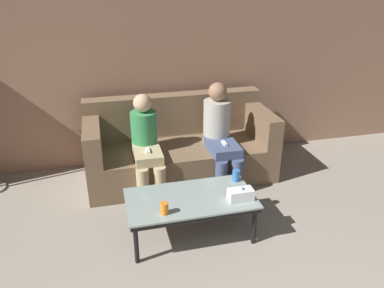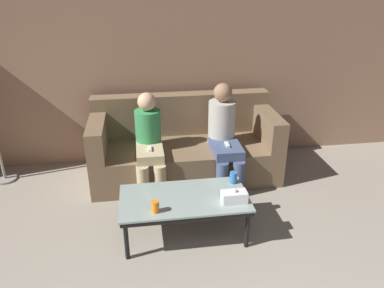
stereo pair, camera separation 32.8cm
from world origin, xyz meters
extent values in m
cube|color=#9E755B|center=(0.00, 4.19, 1.30)|extent=(12.00, 0.06, 2.60)
cube|color=brown|center=(0.00, 3.61, 0.21)|extent=(2.14, 0.90, 0.42)
cube|color=brown|center=(0.00, 3.96, 0.67)|extent=(2.14, 0.20, 0.50)
cube|color=brown|center=(-0.98, 3.61, 0.59)|extent=(0.18, 0.90, 0.35)
cube|color=brown|center=(0.98, 3.61, 0.59)|extent=(0.18, 0.90, 0.35)
cube|color=#8C9E99|center=(-0.15, 2.49, 0.40)|extent=(1.15, 0.60, 0.02)
cube|color=black|center=(-0.15, 2.49, 0.37)|extent=(1.12, 0.59, 0.04)
cylinder|color=black|center=(-0.68, 2.24, 0.17)|extent=(0.04, 0.04, 0.35)
cylinder|color=black|center=(0.37, 2.24, 0.17)|extent=(0.04, 0.04, 0.35)
cylinder|color=black|center=(-0.68, 2.74, 0.17)|extent=(0.04, 0.04, 0.35)
cylinder|color=black|center=(0.37, 2.74, 0.17)|extent=(0.04, 0.04, 0.35)
cylinder|color=orange|center=(-0.42, 2.30, 0.46)|extent=(0.07, 0.07, 0.10)
cylinder|color=#3372BF|center=(0.34, 2.68, 0.46)|extent=(0.07, 0.07, 0.11)
cube|color=white|center=(0.27, 2.36, 0.46)|extent=(0.22, 0.12, 0.10)
sphere|color=white|center=(0.27, 2.36, 0.52)|extent=(0.04, 0.04, 0.04)
cylinder|color=gray|center=(-2.12, 3.81, 0.01)|extent=(0.26, 0.26, 0.02)
cylinder|color=tan|center=(-0.51, 3.11, 0.21)|extent=(0.13, 0.13, 0.42)
cylinder|color=tan|center=(-0.33, 3.11, 0.21)|extent=(0.13, 0.13, 0.42)
cube|color=tan|center=(-0.42, 3.33, 0.47)|extent=(0.29, 0.45, 0.10)
cylinder|color=#388E51|center=(-0.42, 3.56, 0.64)|extent=(0.29, 0.29, 0.45)
sphere|color=#DBAD89|center=(-0.42, 3.56, 0.97)|extent=(0.20, 0.20, 0.20)
cube|color=white|center=(-0.42, 3.29, 0.53)|extent=(0.04, 0.12, 0.02)
cylinder|color=#47567A|center=(0.33, 3.07, 0.21)|extent=(0.13, 0.13, 0.42)
cylinder|color=#47567A|center=(0.51, 3.07, 0.21)|extent=(0.13, 0.13, 0.42)
cube|color=#47567A|center=(0.42, 3.32, 0.47)|extent=(0.31, 0.49, 0.10)
cylinder|color=#B7B2A8|center=(0.42, 3.56, 0.67)|extent=(0.31, 0.31, 0.51)
sphere|color=#997051|center=(0.42, 3.56, 1.03)|extent=(0.21, 0.21, 0.21)
cube|color=white|center=(0.42, 3.27, 0.53)|extent=(0.04, 0.12, 0.02)
camera|label=1|loc=(-0.82, -0.26, 2.22)|focal=35.00mm
camera|label=2|loc=(-0.50, -0.33, 2.22)|focal=35.00mm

